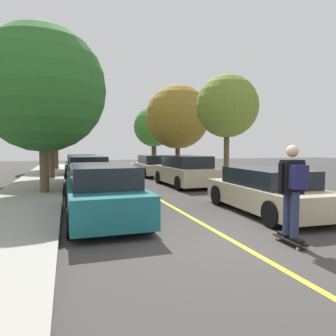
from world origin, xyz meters
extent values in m
plane|color=#3D3A38|center=(0.00, 0.00, 0.00)|extent=(80.00, 80.00, 0.00)
cube|color=gold|center=(0.00, 4.00, 0.00)|extent=(0.12, 39.20, 0.01)
cube|color=#196066|center=(-2.24, 2.66, 0.53)|extent=(1.78, 4.39, 0.71)
cube|color=black|center=(-2.25, 2.82, 1.15)|extent=(1.56, 2.96, 0.52)
cylinder|color=black|center=(-1.42, 1.18, 0.32)|extent=(0.23, 0.64, 0.64)
cylinder|color=black|center=(-3.04, 1.17, 0.32)|extent=(0.23, 0.64, 0.64)
cylinder|color=black|center=(-1.44, 4.16, 0.32)|extent=(0.23, 0.64, 0.64)
cylinder|color=black|center=(-3.07, 4.14, 0.32)|extent=(0.23, 0.64, 0.64)
cube|color=#196066|center=(-2.24, 8.90, 0.53)|extent=(1.77, 4.40, 0.70)
cube|color=black|center=(-2.24, 9.15, 1.17)|extent=(1.56, 2.99, 0.58)
cylinder|color=black|center=(-1.42, 7.41, 0.32)|extent=(0.22, 0.64, 0.64)
cylinder|color=black|center=(-3.06, 7.40, 0.32)|extent=(0.22, 0.64, 0.64)
cylinder|color=black|center=(-1.42, 10.40, 0.32)|extent=(0.22, 0.64, 0.64)
cylinder|color=black|center=(-3.07, 10.40, 0.32)|extent=(0.22, 0.64, 0.64)
cube|color=black|center=(-2.24, 15.29, 0.52)|extent=(1.93, 4.21, 0.68)
cube|color=black|center=(-2.24, 15.35, 1.13)|extent=(1.69, 2.70, 0.54)
cylinder|color=black|center=(-1.35, 13.90, 0.32)|extent=(0.23, 0.64, 0.64)
cylinder|color=black|center=(-3.11, 13.89, 0.32)|extent=(0.23, 0.64, 0.64)
cylinder|color=black|center=(-1.37, 16.69, 0.32)|extent=(0.23, 0.64, 0.64)
cylinder|color=black|center=(-3.14, 16.68, 0.32)|extent=(0.23, 0.64, 0.64)
cube|color=#BCAD89|center=(2.24, 2.07, 0.48)|extent=(1.90, 4.44, 0.61)
cube|color=black|center=(2.24, 2.04, 1.03)|extent=(1.63, 2.67, 0.48)
cylinder|color=black|center=(1.49, 3.59, 0.32)|extent=(0.24, 0.65, 0.64)
cylinder|color=black|center=(3.11, 3.53, 0.32)|extent=(0.24, 0.65, 0.64)
cylinder|color=black|center=(1.38, 0.62, 0.32)|extent=(0.24, 0.65, 0.64)
cylinder|color=black|center=(3.00, 0.55, 0.32)|extent=(0.24, 0.65, 0.64)
cube|color=#BCAD89|center=(2.24, 8.58, 0.55)|extent=(1.86, 4.33, 0.74)
cube|color=black|center=(2.25, 8.37, 1.19)|extent=(1.62, 2.81, 0.54)
cylinder|color=black|center=(1.38, 10.01, 0.32)|extent=(0.23, 0.64, 0.64)
cylinder|color=black|center=(3.05, 10.04, 0.32)|extent=(0.23, 0.64, 0.64)
cylinder|color=black|center=(1.44, 7.11, 0.32)|extent=(0.23, 0.64, 0.64)
cylinder|color=black|center=(3.10, 7.14, 0.32)|extent=(0.23, 0.64, 0.64)
cube|color=#BCAD89|center=(2.24, 14.16, 0.49)|extent=(1.90, 4.30, 0.61)
cube|color=black|center=(2.24, 14.08, 1.06)|extent=(1.65, 2.67, 0.53)
cylinder|color=black|center=(1.42, 15.61, 0.32)|extent=(0.23, 0.64, 0.64)
cylinder|color=black|center=(3.12, 15.58, 0.32)|extent=(0.23, 0.64, 0.64)
cylinder|color=black|center=(1.37, 12.74, 0.32)|extent=(0.23, 0.64, 0.64)
cylinder|color=black|center=(3.07, 12.71, 0.32)|extent=(0.23, 0.64, 0.64)
cylinder|color=brown|center=(-3.94, 7.39, 1.56)|extent=(0.34, 0.34, 2.84)
sphere|color=#2D6B28|center=(-3.94, 7.39, 4.06)|extent=(4.75, 4.75, 4.75)
cylinder|color=#4C3823|center=(-3.94, 13.45, 1.62)|extent=(0.33, 0.33, 2.97)
sphere|color=olive|center=(-3.94, 13.45, 4.30)|extent=(4.35, 4.35, 4.35)
cylinder|color=#4C3823|center=(-3.94, 21.23, 1.73)|extent=(0.38, 0.38, 3.18)
sphere|color=#3D7F33|center=(-3.94, 21.23, 4.57)|extent=(4.55, 4.55, 4.55)
cylinder|color=brown|center=(3.94, 7.59, 1.59)|extent=(0.25, 0.25, 2.90)
sphere|color=olive|center=(3.94, 7.59, 3.74)|extent=(2.88, 2.88, 2.88)
cylinder|color=#4C3823|center=(3.94, 14.35, 1.51)|extent=(0.30, 0.30, 2.75)
sphere|color=olive|center=(3.94, 14.35, 3.86)|extent=(4.22, 4.22, 4.22)
cylinder|color=#4C3823|center=(3.94, 20.35, 1.44)|extent=(0.41, 0.41, 2.61)
sphere|color=#3D7F33|center=(3.94, 20.35, 3.58)|extent=(3.38, 3.38, 3.38)
cylinder|color=#B2140F|center=(3.74, 6.64, 0.42)|extent=(0.20, 0.20, 0.55)
sphere|color=#B2140F|center=(3.74, 6.64, 0.75)|extent=(0.18, 0.18, 0.18)
cylinder|color=#38383D|center=(-3.99, 9.01, 2.75)|extent=(0.12, 0.12, 5.22)
cube|color=#EAE5C6|center=(-3.99, 9.01, 5.48)|extent=(0.36, 0.24, 0.20)
cube|color=black|center=(0.94, -0.54, 0.09)|extent=(0.26, 0.85, 0.02)
cylinder|color=beige|center=(0.87, -0.19, 0.03)|extent=(0.03, 0.06, 0.06)
cylinder|color=beige|center=(1.06, -0.20, 0.03)|extent=(0.03, 0.06, 0.06)
cylinder|color=beige|center=(0.83, -0.87, 0.03)|extent=(0.03, 0.06, 0.06)
cylinder|color=beige|center=(1.02, -0.88, 0.03)|extent=(0.03, 0.06, 0.06)
cube|color=#99999E|center=(0.96, -0.20, 0.07)|extent=(0.10, 0.04, 0.02)
cube|color=#99999E|center=(0.93, -0.88, 0.07)|extent=(0.10, 0.04, 0.02)
cube|color=black|center=(0.95, -0.32, 0.13)|extent=(0.11, 0.26, 0.06)
cube|color=black|center=(0.93, -0.76, 0.13)|extent=(0.11, 0.26, 0.06)
cylinder|color=#283351|center=(0.95, -0.42, 0.60)|extent=(0.16, 0.16, 0.87)
cylinder|color=#283351|center=(0.94, -0.66, 0.60)|extent=(0.16, 0.16, 0.87)
cube|color=black|center=(0.94, -0.54, 1.30)|extent=(0.41, 0.24, 0.65)
sphere|color=tan|center=(0.94, -0.54, 1.79)|extent=(0.23, 0.23, 0.23)
cylinder|color=black|center=(0.70, -0.52, 1.29)|extent=(0.09, 0.09, 0.58)
cylinder|color=black|center=(1.19, -0.55, 1.29)|extent=(0.09, 0.09, 0.58)
cube|color=#1E1E4C|center=(0.93, -0.74, 1.32)|extent=(0.31, 0.19, 0.44)
camera|label=1|loc=(-3.11, -5.47, 1.87)|focal=33.65mm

